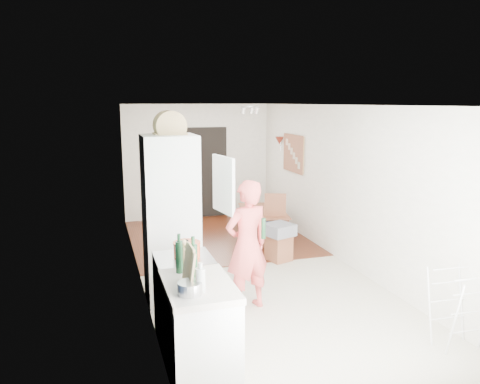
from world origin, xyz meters
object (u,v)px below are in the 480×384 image
stool (279,247)px  dining_chair (275,221)px  drying_rack (458,310)px  dining_table (264,225)px  person (247,234)px

stool → dining_chair: bearing=73.5°
dining_chair → drying_rack: 3.89m
dining_table → stool: size_ratio=2.78×
person → dining_chair: person is taller
person → stool: size_ratio=4.38×
dining_table → dining_chair: size_ratio=1.32×
person → drying_rack: 2.45m
stool → dining_table: bearing=79.2°
person → stool: (1.05, 1.54, -0.74)m
dining_chair → stool: dining_chair is taller
person → stool: person is taller
dining_table → stool: 1.43m
person → dining_table: 3.31m
person → dining_chair: bearing=-133.3°
person → dining_table: size_ratio=1.58×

